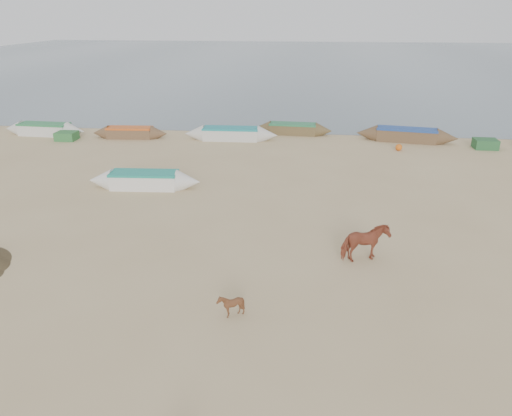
{
  "coord_description": "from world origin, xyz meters",
  "views": [
    {
      "loc": [
        2.25,
        -15.24,
        8.7
      ],
      "look_at": [
        0.0,
        4.0,
        1.0
      ],
      "focal_mm": 35.0,
      "sensor_mm": 36.0,
      "label": 1
    }
  ],
  "objects": [
    {
      "name": "ground",
      "position": [
        0.0,
        0.0,
        0.0
      ],
      "size": [
        140.0,
        140.0,
        0.0
      ],
      "primitive_type": "plane",
      "color": "tan",
      "rests_on": "ground"
    },
    {
      "name": "sea",
      "position": [
        0.0,
        82.0,
        0.01
      ],
      "size": [
        160.0,
        160.0,
        0.0
      ],
      "primitive_type": "plane",
      "color": "slate",
      "rests_on": "ground"
    },
    {
      "name": "cow_adult",
      "position": [
        4.3,
        1.67,
        0.73
      ],
      "size": [
        1.89,
        1.39,
        1.45
      ],
      "primitive_type": "imported",
      "rotation": [
        0.0,
        0.0,
        1.97
      ],
      "color": "brown",
      "rests_on": "ground"
    },
    {
      "name": "calf_front",
      "position": [
        -0.01,
        -2.48,
        0.39
      ],
      "size": [
        0.82,
        0.76,
        0.78
      ],
      "primitive_type": "imported",
      "rotation": [
        0.0,
        0.0,
        -1.79
      ],
      "color": "#58311B",
      "rests_on": "ground"
    },
    {
      "name": "near_canoe",
      "position": [
        -6.43,
        8.66,
        0.44
      ],
      "size": [
        5.95,
        1.65,
        0.87
      ],
      "primitive_type": null,
      "rotation": [
        0.0,
        0.0,
        0.07
      ],
      "color": "silver",
      "rests_on": "ground"
    },
    {
      "name": "waterline_canoes",
      "position": [
        0.36,
        20.09,
        0.43
      ],
      "size": [
        58.75,
        4.07,
        0.96
      ],
      "color": "brown",
      "rests_on": "ground"
    },
    {
      "name": "beach_clutter",
      "position": [
        3.65,
        19.63,
        0.3
      ],
      "size": [
        42.12,
        4.34,
        0.64
      ],
      "color": "#316E37",
      "rests_on": "ground"
    }
  ]
}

